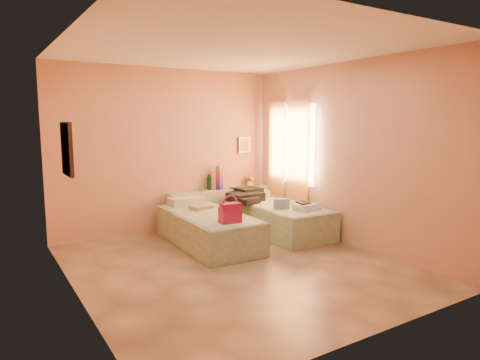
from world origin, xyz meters
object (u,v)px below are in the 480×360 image
object	(u,v)px
bed_left	(208,229)
towel_stack	(307,207)
bed_right	(278,218)
magenta_handbag	(230,213)
green_book	(235,188)
water_bottle	(209,182)
blue_handbag	(282,203)
headboard_ledge	(221,207)
flower_vase	(250,180)

from	to	relation	value
bed_left	towel_stack	world-z (taller)	towel_stack
bed_right	magenta_handbag	world-z (taller)	magenta_handbag
magenta_handbag	towel_stack	world-z (taller)	magenta_handbag
bed_right	green_book	world-z (taller)	green_book
water_bottle	blue_handbag	world-z (taller)	water_bottle
magenta_handbag	bed_left	bearing A→B (deg)	90.64
bed_right	green_book	xyz separation A→B (m)	(-0.24, 1.02, 0.42)
headboard_ledge	blue_handbag	bearing A→B (deg)	-75.69
water_bottle	green_book	size ratio (longest dim) A/B	1.49
headboard_ledge	bed_right	size ratio (longest dim) A/B	1.02
headboard_ledge	blue_handbag	xyz separation A→B (m)	(0.35, -1.36, 0.25)
headboard_ledge	magenta_handbag	xyz separation A→B (m)	(-0.86, -1.76, 0.31)
bed_right	green_book	bearing A→B (deg)	104.97
water_bottle	magenta_handbag	distance (m)	1.95
green_book	water_bottle	bearing A→B (deg)	152.25
green_book	magenta_handbag	bearing A→B (deg)	-139.88
towel_stack	blue_handbag	bearing A→B (deg)	129.90
green_book	magenta_handbag	size ratio (longest dim) A/B	0.63
magenta_handbag	blue_handbag	bearing A→B (deg)	20.86
green_book	blue_handbag	size ratio (longest dim) A/B	0.76
headboard_ledge	blue_handbag	distance (m)	1.43
bed_right	towel_stack	bearing A→B (deg)	-80.50
green_book	flower_vase	distance (m)	0.39
bed_right	flower_vase	distance (m)	1.22
water_bottle	towel_stack	bearing A→B (deg)	-64.75
flower_vase	blue_handbag	xyz separation A→B (m)	(-0.30, -1.41, -0.20)
blue_handbag	towel_stack	xyz separation A→B (m)	(0.27, -0.32, -0.03)
headboard_ledge	blue_handbag	world-z (taller)	blue_handbag
headboard_ledge	flower_vase	world-z (taller)	flower_vase
headboard_ledge	bed_left	bearing A→B (deg)	-128.50
green_book	magenta_handbag	world-z (taller)	magenta_handbag
headboard_ledge	green_book	distance (m)	0.44
bed_left	flower_vase	size ratio (longest dim) A/B	7.90
green_book	flower_vase	world-z (taller)	flower_vase
magenta_handbag	headboard_ledge	bearing A→B (deg)	66.58
water_bottle	flower_vase	distance (m)	0.86
headboard_ledge	magenta_handbag	bearing A→B (deg)	-115.97
green_book	blue_handbag	xyz separation A→B (m)	(0.07, -1.33, -0.09)
towel_stack	green_book	bearing A→B (deg)	101.33
water_bottle	towel_stack	xyz separation A→B (m)	(0.82, -1.75, -0.24)
green_book	towel_stack	world-z (taller)	green_book
flower_vase	blue_handbag	distance (m)	1.45
flower_vase	towel_stack	world-z (taller)	flower_vase
headboard_ledge	flower_vase	size ratio (longest dim) A/B	8.09
headboard_ledge	flower_vase	xyz separation A→B (m)	(0.65, 0.04, 0.45)
bed_left	green_book	size ratio (longest dim) A/B	10.69
magenta_handbag	towel_stack	xyz separation A→B (m)	(1.47, 0.08, -0.09)
headboard_ledge	towel_stack	size ratio (longest dim) A/B	5.86
bed_right	water_bottle	bearing A→B (deg)	124.98
headboard_ledge	bed_left	xyz separation A→B (m)	(-0.84, -1.05, -0.08)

